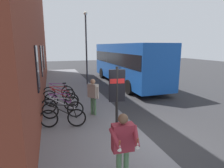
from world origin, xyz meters
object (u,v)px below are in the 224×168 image
(bicycle_by_door, at_px, (63,117))
(bicycle_end_of_row, at_px, (58,92))
(bicycle_under_window, at_px, (59,95))
(tourist_with_hotdogs, at_px, (123,142))
(street_lamp, at_px, (86,43))
(city_bus, at_px, (126,61))
(bicycle_mid_rack, at_px, (63,109))
(pedestrian_by_facade, at_px, (93,93))
(bicycle_beside_lamp, at_px, (62,99))
(bicycle_nearest_sign, at_px, (60,104))
(transit_info_sign, at_px, (117,90))

(bicycle_by_door, relative_size, bicycle_end_of_row, 0.98)
(bicycle_under_window, relative_size, tourist_with_hotdogs, 1.07)
(bicycle_by_door, bearing_deg, street_lamp, -17.33)
(bicycle_end_of_row, relative_size, city_bus, 0.17)
(bicycle_mid_rack, distance_m, tourist_with_hotdogs, 4.59)
(bicycle_by_door, bearing_deg, tourist_with_hotdogs, -162.96)
(bicycle_mid_rack, bearing_deg, street_lamp, -19.12)
(city_bus, height_order, pedestrian_by_facade, city_bus)
(bicycle_beside_lamp, distance_m, street_lamp, 6.38)
(tourist_with_hotdogs, bearing_deg, bicycle_by_door, 17.04)
(bicycle_mid_rack, height_order, pedestrian_by_facade, pedestrian_by_facade)
(bicycle_under_window, bearing_deg, city_bus, -53.99)
(pedestrian_by_facade, bearing_deg, bicycle_mid_rack, 89.20)
(bicycle_nearest_sign, distance_m, tourist_with_hotdogs, 5.38)
(street_lamp, bearing_deg, transit_info_sign, 175.85)
(bicycle_under_window, height_order, bicycle_end_of_row, same)
(bicycle_nearest_sign, height_order, tourist_with_hotdogs, tourist_with_hotdogs)
(bicycle_by_door, relative_size, city_bus, 0.17)
(pedestrian_by_facade, bearing_deg, transit_info_sign, -170.10)
(bicycle_under_window, xyz_separation_m, transit_info_sign, (-4.53, -1.74, 1.21))
(bicycle_mid_rack, relative_size, pedestrian_by_facade, 1.07)
(street_lamp, bearing_deg, bicycle_beside_lamp, 156.09)
(bicycle_mid_rack, xyz_separation_m, bicycle_nearest_sign, (0.80, 0.07, 0.00))
(bicycle_nearest_sign, bearing_deg, bicycle_under_window, -0.80)
(bicycle_by_door, relative_size, street_lamp, 0.31)
(tourist_with_hotdogs, bearing_deg, bicycle_mid_rack, 12.81)
(transit_info_sign, bearing_deg, bicycle_end_of_row, 18.02)
(city_bus, bearing_deg, bicycle_mid_rack, 139.23)
(bicycle_nearest_sign, distance_m, bicycle_end_of_row, 2.46)
(bicycle_by_door, height_order, bicycle_under_window, same)
(bicycle_by_door, distance_m, bicycle_end_of_row, 4.20)
(bicycle_mid_rack, height_order, city_bus, city_bus)
(bicycle_beside_lamp, relative_size, city_bus, 0.16)
(bicycle_nearest_sign, bearing_deg, transit_info_sign, -148.84)
(city_bus, xyz_separation_m, tourist_with_hotdogs, (-10.97, 4.63, -0.77))
(city_bus, bearing_deg, bicycle_nearest_sign, 135.17)
(bicycle_beside_lamp, height_order, bicycle_under_window, same)
(bicycle_under_window, xyz_separation_m, city_bus, (4.13, -5.69, 1.41))
(city_bus, height_order, tourist_with_hotdogs, city_bus)
(bicycle_by_door, height_order, street_lamp, street_lamp)
(bicycle_mid_rack, xyz_separation_m, bicycle_under_window, (2.41, 0.05, 0.00))
(transit_info_sign, bearing_deg, city_bus, -24.49)
(bicycle_beside_lamp, xyz_separation_m, city_bus, (4.98, -5.60, 1.41))
(transit_info_sign, bearing_deg, bicycle_by_door, 56.22)
(city_bus, bearing_deg, bicycle_under_window, 126.01)
(bicycle_end_of_row, xyz_separation_m, street_lamp, (3.50, -2.39, 2.90))
(bicycle_nearest_sign, distance_m, bicycle_beside_lamp, 0.77)
(bicycle_mid_rack, xyz_separation_m, street_lamp, (6.75, -2.34, 2.90))
(bicycle_mid_rack, xyz_separation_m, transit_info_sign, (-2.12, -1.70, 1.21))
(bicycle_by_door, bearing_deg, bicycle_mid_rack, -3.72)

